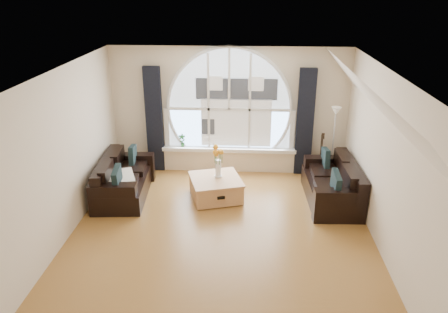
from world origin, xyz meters
TOP-DOWN VIEW (x-y plane):
  - ground at (0.00, 0.00)m, footprint 5.00×5.50m
  - ceiling at (0.00, 0.00)m, footprint 5.00×5.50m
  - wall_back at (0.00, 2.75)m, footprint 5.00×0.01m
  - wall_front at (0.00, -2.75)m, footprint 5.00×0.01m
  - wall_left at (-2.50, 0.00)m, footprint 0.01×5.50m
  - wall_right at (2.50, 0.00)m, footprint 0.01×5.50m
  - attic_slope at (2.20, 0.00)m, footprint 0.92×5.50m
  - arched_window at (0.00, 2.72)m, footprint 2.60×0.06m
  - window_sill at (0.00, 2.65)m, footprint 2.90×0.22m
  - window_frame at (0.00, 2.69)m, footprint 2.76×0.08m
  - neighbor_house at (0.15, 2.71)m, footprint 1.70×0.02m
  - curtain_left at (-1.60, 2.63)m, footprint 0.35×0.12m
  - curtain_right at (1.60, 2.63)m, footprint 0.35×0.12m
  - sofa_left at (-1.97, 1.33)m, footprint 0.98×1.76m
  - sofa_right at (2.01, 1.35)m, footprint 0.94×1.78m
  - coffee_chest at (-0.19, 1.34)m, footprint 1.16×1.16m
  - throw_blanket at (-1.99, 1.07)m, footprint 0.72×0.72m
  - vase_flowers at (-0.14, 1.42)m, footprint 0.24×0.24m
  - floor_lamp at (2.15, 2.28)m, footprint 0.24×0.24m
  - guitar at (1.93, 2.35)m, footprint 0.38×0.28m
  - potted_plant at (-1.02, 2.65)m, footprint 0.17×0.13m

SIDE VIEW (x-z plane):
  - ground at x=0.00m, z-range -0.01..0.01m
  - coffee_chest at x=-0.19m, z-range 0.00..0.45m
  - sofa_left at x=-1.97m, z-range 0.02..0.78m
  - sofa_right at x=2.01m, z-range 0.01..0.79m
  - throw_blanket at x=-1.99m, z-range 0.45..0.55m
  - window_sill at x=0.00m, z-range 0.47..0.55m
  - guitar at x=1.93m, z-range 0.00..1.06m
  - potted_plant at x=-1.02m, z-range 0.55..0.84m
  - floor_lamp at x=2.15m, z-range 0.00..1.60m
  - vase_flowers at x=-0.14m, z-range 0.45..1.15m
  - curtain_left at x=-1.60m, z-range 0.00..2.30m
  - curtain_right at x=1.60m, z-range 0.00..2.30m
  - wall_back at x=0.00m, z-range 0.00..2.70m
  - wall_front at x=0.00m, z-range 0.00..2.70m
  - wall_left at x=-2.50m, z-range 0.00..2.70m
  - wall_right at x=2.50m, z-range 0.00..2.70m
  - neighbor_house at x=0.15m, z-range 0.75..2.25m
  - arched_window at x=0.00m, z-range 0.55..2.70m
  - window_frame at x=0.00m, z-range 0.55..2.70m
  - attic_slope at x=2.20m, z-range 1.99..2.71m
  - ceiling at x=0.00m, z-range 2.70..2.71m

